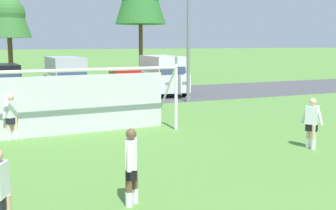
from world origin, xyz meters
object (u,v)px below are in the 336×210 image
at_px(player_midfield_center, 312,123).
at_px(player_defender_far, 131,167).
at_px(soccer_goal, 77,100).
at_px(parked_car_slot_center_left, 66,77).
at_px(parked_car_slot_left, 3,83).
at_px(parked_car_slot_center, 125,81).
at_px(street_lamp, 191,30).
at_px(parked_car_slot_center_right, 162,74).
at_px(player_winger_right, 12,117).

distance_m(player_midfield_center, player_defender_far, 7.14).
relative_size(soccer_goal, parked_car_slot_center_left, 1.55).
xyz_separation_m(soccer_goal, player_defender_far, (-0.31, -7.21, -0.47)).
bearing_deg(parked_car_slot_left, parked_car_slot_center, 3.95).
relative_size(soccer_goal, parked_car_slot_left, 1.59).
bearing_deg(soccer_goal, street_lamp, 38.90).
xyz_separation_m(parked_car_slot_center_right, street_lamp, (0.17, -3.89, 2.75)).
height_order(soccer_goal, parked_car_slot_left, soccer_goal).
xyz_separation_m(player_midfield_center, parked_car_slot_center_right, (1.08, 15.12, 0.52)).
bearing_deg(player_winger_right, soccer_goal, -1.78).
bearing_deg(player_winger_right, player_defender_far, -74.82).
distance_m(parked_car_slot_center_left, parked_car_slot_center_right, 6.22).
distance_m(player_defender_far, parked_car_slot_center_left, 17.64).
distance_m(player_defender_far, parked_car_slot_left, 17.53).
height_order(parked_car_slot_center_right, street_lamp, street_lamp).
height_order(player_defender_far, parked_car_slot_left, parked_car_slot_left).
bearing_deg(parked_car_slot_center_right, parked_car_slot_center, 165.47).
xyz_separation_m(player_winger_right, parked_car_slot_center, (7.49, 10.65, 0.05)).
bearing_deg(player_defender_far, soccer_goal, 87.52).
bearing_deg(parked_car_slot_center, soccer_goal, -115.90).
height_order(player_defender_far, player_winger_right, same).
xyz_separation_m(parked_car_slot_left, parked_car_slot_center_left, (3.58, 0.14, 0.23)).
xyz_separation_m(parked_car_slot_center, parked_car_slot_center_right, (2.35, -0.61, 0.47)).
relative_size(parked_car_slot_center, parked_car_slot_center_right, 0.87).
xyz_separation_m(player_winger_right, parked_car_slot_center_left, (3.62, 10.27, 0.52)).
relative_size(soccer_goal, parked_car_slot_center_right, 1.53).
distance_m(parked_car_slot_center_left, parked_car_slot_center, 3.92).
distance_m(player_midfield_center, street_lamp, 11.76).
bearing_deg(player_defender_far, parked_car_slot_center_left, 84.64).
relative_size(player_defender_far, parked_car_slot_center, 0.38).
bearing_deg(parked_car_slot_center_left, parked_car_slot_center_right, -2.13).
distance_m(player_midfield_center, parked_car_slot_left, 17.53).
distance_m(player_defender_far, parked_car_slot_center, 18.77).
bearing_deg(player_winger_right, player_midfield_center, -30.08).
bearing_deg(parked_car_slot_center_right, player_defender_far, -114.41).
bearing_deg(parked_car_slot_center, player_winger_right, -125.13).
xyz_separation_m(parked_car_slot_left, parked_car_slot_center, (7.45, 0.51, -0.24)).
height_order(player_winger_right, parked_car_slot_center_left, parked_car_slot_center_left).
distance_m(player_defender_far, player_winger_right, 7.55).
xyz_separation_m(player_midfield_center, player_defender_far, (-6.78, -2.21, 0.00)).
bearing_deg(player_winger_right, street_lamp, 31.60).
height_order(soccer_goal, player_defender_far, soccer_goal).
distance_m(parked_car_slot_center, street_lamp, 6.07).
xyz_separation_m(parked_car_slot_left, parked_car_slot_center_right, (9.79, -0.09, 0.23)).
distance_m(player_midfield_center, parked_car_slot_center, 15.77).
bearing_deg(soccer_goal, parked_car_slot_center_left, 82.64).
distance_m(player_defender_far, street_lamp, 16.00).
bearing_deg(parked_car_slot_center, parked_car_slot_center_right, -14.53).
xyz_separation_m(player_defender_far, parked_car_slot_center_left, (1.65, 17.56, 0.52)).
xyz_separation_m(player_defender_far, parked_car_slot_left, (-1.93, 17.42, 0.29)).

